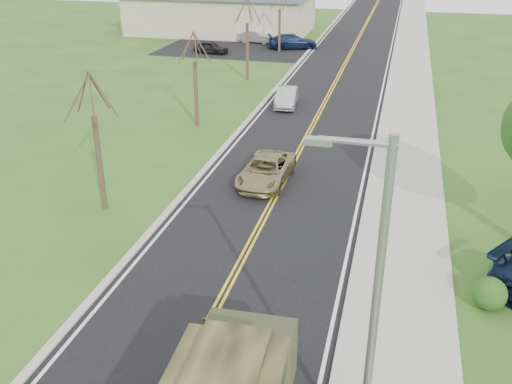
% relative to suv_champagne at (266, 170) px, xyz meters
% --- Properties ---
extents(road, '(8.00, 120.00, 0.01)m').
position_rel_suv_champagne_xyz_m(road, '(0.80, 25.50, -0.63)').
color(road, black).
rests_on(road, ground).
extents(curb_right, '(0.30, 120.00, 0.12)m').
position_rel_suv_champagne_xyz_m(curb_right, '(4.95, 25.50, -0.57)').
color(curb_right, '#9E998E').
rests_on(curb_right, ground).
extents(sidewalk_right, '(3.20, 120.00, 0.10)m').
position_rel_suv_champagne_xyz_m(sidewalk_right, '(6.70, 25.50, -0.58)').
color(sidewalk_right, '#9E998E').
rests_on(sidewalk_right, ground).
extents(curb_left, '(0.30, 120.00, 0.10)m').
position_rel_suv_champagne_xyz_m(curb_left, '(-3.35, 25.50, -0.58)').
color(curb_left, '#9E998E').
rests_on(curb_left, ground).
extents(street_light, '(1.65, 0.22, 8.00)m').
position_rel_suv_champagne_xyz_m(street_light, '(5.70, -15.00, 3.80)').
color(street_light, gray).
rests_on(street_light, ground).
extents(bare_tree_a, '(1.93, 2.26, 6.08)m').
position_rel_suv_champagne_xyz_m(bare_tree_a, '(-6.20, -4.50, 1.99)').
color(bare_tree_a, '#38281C').
rests_on(bare_tree_a, ground).
extents(bare_tree_b, '(1.83, 2.14, 5.73)m').
position_rel_suv_champagne_xyz_m(bare_tree_b, '(-6.20, 7.50, 1.84)').
color(bare_tree_b, '#38281C').
rests_on(bare_tree_b, ground).
extents(bare_tree_c, '(2.04, 2.39, 6.42)m').
position_rel_suv_champagne_xyz_m(bare_tree_c, '(-6.20, 19.50, 2.14)').
color(bare_tree_c, '#38281C').
rests_on(bare_tree_c, ground).
extents(bare_tree_d, '(1.88, 2.20, 5.91)m').
position_rel_suv_champagne_xyz_m(bare_tree_d, '(-6.20, 31.50, 1.92)').
color(bare_tree_d, '#38281C').
rests_on(bare_tree_d, ground).
extents(commercial_building, '(25.50, 21.50, 5.65)m').
position_rel_suv_champagne_xyz_m(commercial_building, '(-15.18, 41.47, 2.05)').
color(commercial_building, tan).
rests_on(commercial_building, ground).
extents(suv_champagne, '(2.29, 4.64, 1.27)m').
position_rel_suv_champagne_xyz_m(suv_champagne, '(0.00, 0.00, 0.00)').
color(suv_champagne, '#948253').
rests_on(suv_champagne, ground).
extents(sedan_silver, '(1.74, 3.96, 1.26)m').
position_rel_suv_champagne_xyz_m(sedan_silver, '(-1.65, 12.98, -0.00)').
color(sedan_silver, '#A8A9AD').
rests_on(sedan_silver, ground).
extents(lot_car_dark, '(3.58, 1.81, 1.17)m').
position_rel_suv_champagne_xyz_m(lot_car_dark, '(-12.44, 28.88, -0.05)').
color(lot_car_dark, black).
rests_on(lot_car_dark, ground).
extents(lot_car_silver, '(4.08, 1.91, 1.29)m').
position_rel_suv_champagne_xyz_m(lot_car_silver, '(-9.53, 35.50, 0.01)').
color(lot_car_silver, '#B6B6BB').
rests_on(lot_car_silver, ground).
extents(lot_car_navy, '(5.37, 3.55, 1.44)m').
position_rel_suv_champagne_xyz_m(lot_car_navy, '(-5.21, 33.23, 0.09)').
color(lot_car_navy, '#0E1936').
rests_on(lot_car_navy, ground).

